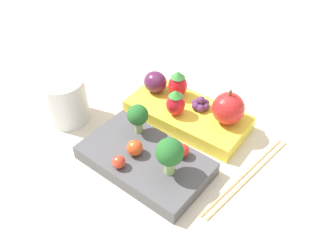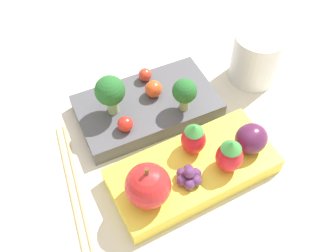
{
  "view_description": "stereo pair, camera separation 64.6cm",
  "coord_description": "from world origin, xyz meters",
  "px_view_note": "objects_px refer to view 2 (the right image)",
  "views": [
    {
      "loc": [
        -0.25,
        0.38,
        0.45
      ],
      "look_at": [
        -0.0,
        0.0,
        0.04
      ],
      "focal_mm": 40.0,
      "sensor_mm": 36.0,
      "label": 1
    },
    {
      "loc": [
        -0.15,
        -0.26,
        0.44
      ],
      "look_at": [
        -0.0,
        0.0,
        0.04
      ],
      "focal_mm": 40.0,
      "sensor_mm": 36.0,
      "label": 2
    }
  ],
  "objects_px": {
    "cherry_tomato_2": "(125,124)",
    "strawberry_1": "(230,156)",
    "broccoli_floret_0": "(185,92)",
    "broccoli_floret_1": "(110,92)",
    "apple": "(148,186)",
    "bento_box_fruit": "(194,170)",
    "grape_cluster": "(189,176)",
    "chopsticks_pair": "(74,188)",
    "cherry_tomato_0": "(145,75)",
    "cherry_tomato_1": "(154,89)",
    "drinking_cup": "(256,57)",
    "bento_box_savoury": "(145,107)",
    "strawberry_0": "(193,138)",
    "plum": "(251,139)"
  },
  "relations": [
    {
      "from": "broccoli_floret_1",
      "to": "cherry_tomato_1",
      "type": "distance_m",
      "value": 0.07
    },
    {
      "from": "broccoli_floret_0",
      "to": "cherry_tomato_1",
      "type": "xyz_separation_m",
      "value": [
        -0.03,
        0.04,
        -0.02
      ]
    },
    {
      "from": "cherry_tomato_0",
      "to": "plum",
      "type": "bearing_deg",
      "value": -71.78
    },
    {
      "from": "cherry_tomato_0",
      "to": "drinking_cup",
      "type": "bearing_deg",
      "value": -19.01
    },
    {
      "from": "broccoli_floret_0",
      "to": "plum",
      "type": "relative_size",
      "value": 1.22
    },
    {
      "from": "grape_cluster",
      "to": "chopsticks_pair",
      "type": "bearing_deg",
      "value": 149.23
    },
    {
      "from": "bento_box_savoury",
      "to": "grape_cluster",
      "type": "xyz_separation_m",
      "value": [
        -0.01,
        -0.14,
        0.02
      ]
    },
    {
      "from": "strawberry_0",
      "to": "grape_cluster",
      "type": "relative_size",
      "value": 1.46
    },
    {
      "from": "strawberry_1",
      "to": "grape_cluster",
      "type": "xyz_separation_m",
      "value": [
        -0.05,
        0.01,
        -0.02
      ]
    },
    {
      "from": "drinking_cup",
      "to": "broccoli_floret_1",
      "type": "bearing_deg",
      "value": 174.21
    },
    {
      "from": "cherry_tomato_0",
      "to": "cherry_tomato_2",
      "type": "bearing_deg",
      "value": -133.46
    },
    {
      "from": "cherry_tomato_0",
      "to": "bento_box_savoury",
      "type": "bearing_deg",
      "value": -119.0
    },
    {
      "from": "broccoli_floret_1",
      "to": "strawberry_1",
      "type": "bearing_deg",
      "value": -61.27
    },
    {
      "from": "cherry_tomato_0",
      "to": "strawberry_0",
      "type": "bearing_deg",
      "value": -92.52
    },
    {
      "from": "broccoli_floret_0",
      "to": "cherry_tomato_2",
      "type": "xyz_separation_m",
      "value": [
        -0.09,
        0.01,
        -0.02
      ]
    },
    {
      "from": "bento_box_savoury",
      "to": "chopsticks_pair",
      "type": "height_order",
      "value": "bento_box_savoury"
    },
    {
      "from": "strawberry_1",
      "to": "broccoli_floret_1",
      "type": "bearing_deg",
      "value": 118.73
    },
    {
      "from": "apple",
      "to": "strawberry_1",
      "type": "distance_m",
      "value": 0.11
    },
    {
      "from": "broccoli_floret_0",
      "to": "cherry_tomato_2",
      "type": "height_order",
      "value": "broccoli_floret_0"
    },
    {
      "from": "cherry_tomato_0",
      "to": "cherry_tomato_1",
      "type": "distance_m",
      "value": 0.03
    },
    {
      "from": "grape_cluster",
      "to": "chopsticks_pair",
      "type": "distance_m",
      "value": 0.15
    },
    {
      "from": "broccoli_floret_1",
      "to": "apple",
      "type": "distance_m",
      "value": 0.15
    },
    {
      "from": "broccoli_floret_1",
      "to": "strawberry_1",
      "type": "relative_size",
      "value": 1.2
    },
    {
      "from": "cherry_tomato_2",
      "to": "grape_cluster",
      "type": "bearing_deg",
      "value": -74.09
    },
    {
      "from": "cherry_tomato_0",
      "to": "chopsticks_pair",
      "type": "relative_size",
      "value": 0.1
    },
    {
      "from": "strawberry_0",
      "to": "bento_box_savoury",
      "type": "bearing_deg",
      "value": 98.31
    },
    {
      "from": "cherry_tomato_0",
      "to": "apple",
      "type": "xyz_separation_m",
      "value": [
        -0.09,
        -0.18,
        0.02
      ]
    },
    {
      "from": "plum",
      "to": "chopsticks_pair",
      "type": "relative_size",
      "value": 0.21
    },
    {
      "from": "broccoli_floret_0",
      "to": "grape_cluster",
      "type": "xyz_separation_m",
      "value": [
        -0.06,
        -0.11,
        -0.02
      ]
    },
    {
      "from": "strawberry_1",
      "to": "apple",
      "type": "bearing_deg",
      "value": 173.66
    },
    {
      "from": "bento_box_savoury",
      "to": "broccoli_floret_1",
      "type": "bearing_deg",
      "value": 172.13
    },
    {
      "from": "bento_box_fruit",
      "to": "chopsticks_pair",
      "type": "height_order",
      "value": "bento_box_fruit"
    },
    {
      "from": "chopsticks_pair",
      "to": "strawberry_0",
      "type": "bearing_deg",
      "value": -13.96
    },
    {
      "from": "bento_box_fruit",
      "to": "cherry_tomato_2",
      "type": "bearing_deg",
      "value": 117.63
    },
    {
      "from": "cherry_tomato_1",
      "to": "chopsticks_pair",
      "type": "distance_m",
      "value": 0.18
    },
    {
      "from": "bento_box_savoury",
      "to": "drinking_cup",
      "type": "xyz_separation_m",
      "value": [
        0.19,
        -0.02,
        0.03
      ]
    },
    {
      "from": "bento_box_savoury",
      "to": "strawberry_1",
      "type": "height_order",
      "value": "strawberry_1"
    },
    {
      "from": "strawberry_1",
      "to": "chopsticks_pair",
      "type": "bearing_deg",
      "value": 155.19
    },
    {
      "from": "cherry_tomato_1",
      "to": "bento_box_savoury",
      "type": "bearing_deg",
      "value": -163.33
    },
    {
      "from": "bento_box_fruit",
      "to": "cherry_tomato_0",
      "type": "xyz_separation_m",
      "value": [
        0.02,
        0.17,
        0.02
      ]
    },
    {
      "from": "broccoli_floret_0",
      "to": "broccoli_floret_1",
      "type": "height_order",
      "value": "broccoli_floret_1"
    },
    {
      "from": "broccoli_floret_1",
      "to": "cherry_tomato_2",
      "type": "xyz_separation_m",
      "value": [
        0.0,
        -0.04,
        -0.03
      ]
    },
    {
      "from": "cherry_tomato_2",
      "to": "apple",
      "type": "distance_m",
      "value": 0.11
    },
    {
      "from": "bento_box_fruit",
      "to": "strawberry_1",
      "type": "xyz_separation_m",
      "value": [
        0.03,
        -0.02,
        0.04
      ]
    },
    {
      "from": "apple",
      "to": "cherry_tomato_1",
      "type": "bearing_deg",
      "value": 59.6
    },
    {
      "from": "cherry_tomato_2",
      "to": "strawberry_1",
      "type": "relative_size",
      "value": 0.41
    },
    {
      "from": "broccoli_floret_1",
      "to": "cherry_tomato_2",
      "type": "relative_size",
      "value": 2.92
    },
    {
      "from": "bento_box_fruit",
      "to": "broccoli_floret_0",
      "type": "relative_size",
      "value": 4.13
    },
    {
      "from": "drinking_cup",
      "to": "broccoli_floret_0",
      "type": "bearing_deg",
      "value": -171.66
    },
    {
      "from": "cherry_tomato_0",
      "to": "cherry_tomato_1",
      "type": "xyz_separation_m",
      "value": [
        -0.0,
        -0.03,
        0.0
      ]
    }
  ]
}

